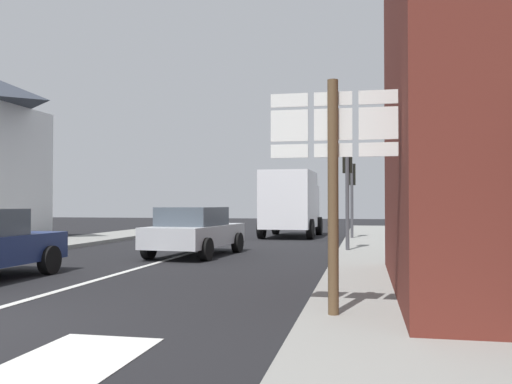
{
  "coord_description": "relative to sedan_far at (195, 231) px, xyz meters",
  "views": [
    {
      "loc": [
        5.42,
        -5.86,
        1.58
      ],
      "look_at": [
        1.54,
        13.33,
        2.0
      ],
      "focal_mm": 37.89,
      "sensor_mm": 36.0,
      "label": 1
    }
  ],
  "objects": [
    {
      "name": "route_sign_post",
      "position": [
        4.63,
        -8.51,
        1.24
      ],
      "size": [
        1.66,
        0.14,
        3.2
      ],
      "color": "brown",
      "rests_on": "ground"
    },
    {
      "name": "traffic_light_far_right",
      "position": [
        4.5,
        7.48,
        1.65
      ],
      "size": [
        0.3,
        0.49,
        3.26
      ],
      "color": "#47474C",
      "rests_on": "ground"
    },
    {
      "name": "ground_plane",
      "position": [
        -0.38,
        0.25,
        -0.76
      ],
      "size": [
        80.0,
        80.0,
        0.0
      ],
      "primitive_type": "plane",
      "color": "black"
    },
    {
      "name": "delivery_truck",
      "position": [
        1.62,
        9.64,
        0.89
      ],
      "size": [
        2.6,
        5.06,
        3.05
      ],
      "color": "silver",
      "rests_on": "ground"
    },
    {
      "name": "sedan_far",
      "position": [
        0.0,
        0.0,
        0.0
      ],
      "size": [
        2.26,
        4.34,
        1.47
      ],
      "color": "#B7BABF",
      "rests_on": "ground"
    },
    {
      "name": "sidewalk_right",
      "position": [
        5.57,
        -1.75,
        -0.69
      ],
      "size": [
        2.74,
        44.0,
        0.14
      ],
      "primitive_type": "cube",
      "color": "gray",
      "rests_on": "ground"
    },
    {
      "name": "lane_centre_stripe",
      "position": [
        -0.38,
        -3.75,
        -0.75
      ],
      "size": [
        0.16,
        12.0,
        0.01
      ],
      "primitive_type": "cube",
      "color": "silver",
      "rests_on": "ground"
    },
    {
      "name": "lane_turn_arrow",
      "position": [
        2.14,
        -10.75,
        -0.75
      ],
      "size": [
        1.2,
        2.2,
        0.01
      ],
      "primitive_type": "cube",
      "color": "silver",
      "rests_on": "ground"
    },
    {
      "name": "traffic_light_near_right",
      "position": [
        4.5,
        1.48,
        1.78
      ],
      "size": [
        0.3,
        0.49,
        3.44
      ],
      "color": "#47474C",
      "rests_on": "ground"
    }
  ]
}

